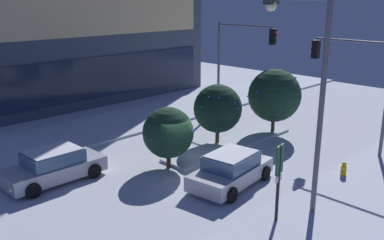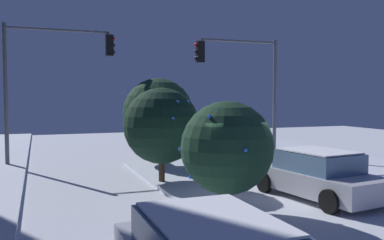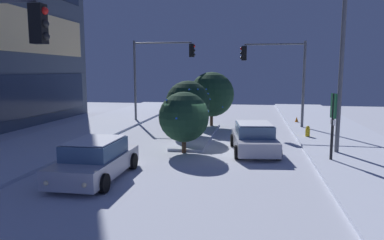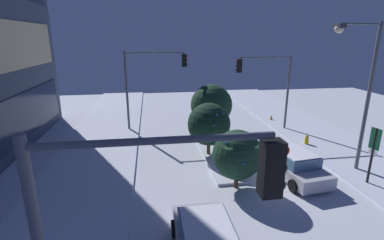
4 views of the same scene
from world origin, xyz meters
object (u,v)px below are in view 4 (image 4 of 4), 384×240
(parking_info_sign, at_px, (373,149))
(decorated_tree_left_of_median, at_px, (237,155))
(street_lamp_arched, at_px, (360,80))
(traffic_light_corner_far_left, at_px, (140,237))
(traffic_light_corner_far_right, at_px, (151,75))
(decorated_tree_median, at_px, (211,105))
(fire_hydrant, at_px, (306,141))
(construction_cone, at_px, (271,118))
(traffic_light_corner_near_right, at_px, (268,79))
(decorated_tree_right_of_median, at_px, (209,124))
(car_near, at_px, (294,165))

(parking_info_sign, bearing_deg, decorated_tree_left_of_median, -16.88)
(street_lamp_arched, bearing_deg, traffic_light_corner_far_left, 37.11)
(traffic_light_corner_far_right, bearing_deg, decorated_tree_median, -25.39)
(fire_hydrant, relative_size, construction_cone, 1.43)
(decorated_tree_median, bearing_deg, traffic_light_corner_near_right, -84.12)
(street_lamp_arched, relative_size, construction_cone, 14.78)
(fire_hydrant, height_order, decorated_tree_median, decorated_tree_median)
(decorated_tree_left_of_median, bearing_deg, decorated_tree_median, -2.97)
(parking_info_sign, distance_m, decorated_tree_median, 10.92)
(traffic_light_corner_near_right, bearing_deg, parking_info_sign, 100.92)
(street_lamp_arched, distance_m, fire_hydrant, 6.35)
(traffic_light_corner_far_left, xyz_separation_m, decorated_tree_median, (16.48, -4.80, -1.73))
(traffic_light_corner_far_right, distance_m, decorated_tree_median, 5.37)
(street_lamp_arched, height_order, fire_hydrant, street_lamp_arched)
(traffic_light_corner_far_left, xyz_separation_m, decorated_tree_right_of_median, (12.54, -3.81, -2.00))
(street_lamp_arched, distance_m, parking_info_sign, 3.63)
(car_near, xyz_separation_m, parking_info_sign, (-1.41, -3.37, 1.25))
(street_lamp_arched, xyz_separation_m, decorated_tree_right_of_median, (3.37, 7.27, -3.13))
(traffic_light_corner_far_right, bearing_deg, decorated_tree_left_of_median, -68.44)
(parking_info_sign, height_order, construction_cone, parking_info_sign)
(traffic_light_corner_far_left, height_order, construction_cone, traffic_light_corner_far_left)
(traffic_light_corner_far_right, bearing_deg, parking_info_sign, -45.41)
(parking_info_sign, bearing_deg, traffic_light_corner_far_left, 23.68)
(car_near, xyz_separation_m, fire_hydrant, (4.23, -3.19, -0.33))
(decorated_tree_median, bearing_deg, street_lamp_arched, -139.38)
(construction_cone, bearing_deg, parking_info_sign, -179.52)
(traffic_light_corner_near_right, bearing_deg, street_lamp_arched, 102.41)
(traffic_light_corner_far_right, height_order, decorated_tree_left_of_median, traffic_light_corner_far_right)
(traffic_light_corner_far_right, distance_m, street_lamp_arched, 14.32)
(traffic_light_corner_far_right, bearing_deg, construction_cone, 4.64)
(decorated_tree_right_of_median, bearing_deg, construction_cone, -46.30)
(decorated_tree_right_of_median, distance_m, construction_cone, 10.21)
(car_near, xyz_separation_m, decorated_tree_median, (7.46, 2.99, 1.68))
(traffic_light_corner_near_right, height_order, parking_info_sign, traffic_light_corner_near_right)
(car_near, relative_size, traffic_light_corner_far_right, 0.71)
(street_lamp_arched, bearing_deg, decorated_tree_median, -51.88)
(street_lamp_arched, height_order, construction_cone, street_lamp_arched)
(traffic_light_corner_far_left, relative_size, construction_cone, 10.94)
(parking_info_sign, bearing_deg, traffic_light_corner_near_right, -89.69)
(construction_cone, bearing_deg, decorated_tree_right_of_median, 133.70)
(parking_info_sign, height_order, decorated_tree_median, decorated_tree_median)
(decorated_tree_left_of_median, bearing_deg, street_lamp_arched, -83.11)
(street_lamp_arched, bearing_deg, decorated_tree_right_of_median, -27.37)
(street_lamp_arched, xyz_separation_m, decorated_tree_left_of_median, (-0.81, 6.69, -3.45))
(car_near, relative_size, decorated_tree_median, 1.15)
(decorated_tree_median, bearing_deg, fire_hydrant, -117.64)
(traffic_light_corner_far_right, xyz_separation_m, decorated_tree_right_of_median, (-6.07, -3.47, -2.37))
(traffic_light_corner_far_left, xyz_separation_m, fire_hydrant, (13.25, -10.98, -3.74))
(car_near, bearing_deg, decorated_tree_right_of_median, 41.26)
(decorated_tree_left_of_median, bearing_deg, fire_hydrant, -53.48)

